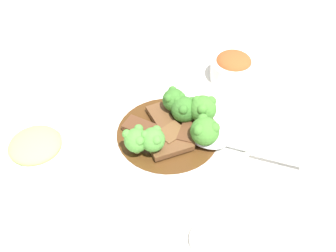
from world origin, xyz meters
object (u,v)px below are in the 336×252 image
object	(u,v)px
beef_strip_1	(190,130)
sauce_dish	(210,239)
broccoli_floret_2	(203,109)
broccoli_floret_5	(184,109)
beef_strip_0	(162,118)
side_bowl_appetizer	(37,151)
beef_strip_3	(173,133)
side_bowl_kimchi	(233,67)
beef_strip_4	(172,148)
serving_spoon	(216,141)
broccoli_floret_1	(174,100)
broccoli_floret_0	(136,140)
broccoli_floret_3	(153,139)
beef_strip_2	(142,128)
broccoli_floret_4	(205,131)
main_plate	(168,135)

from	to	relation	value
beef_strip_1	sauce_dish	distance (m)	0.21
broccoli_floret_2	broccoli_floret_5	world-z (taller)	broccoli_floret_2
beef_strip_0	side_bowl_appetizer	distance (m)	0.23
beef_strip_3	side_bowl_kimchi	xyz separation A→B (m)	(-0.09, 0.21, 0.01)
beef_strip_3	broccoli_floret_5	bearing A→B (deg)	122.41
beef_strip_4	serving_spoon	distance (m)	0.08
beef_strip_0	broccoli_floret_1	xyz separation A→B (m)	(-0.01, 0.03, 0.03)
broccoli_floret_0	broccoli_floret_3	size ratio (longest dim) A/B	0.94
beef_strip_2	broccoli_floret_4	distance (m)	0.12
broccoli_floret_3	side_bowl_kimchi	world-z (taller)	broccoli_floret_3
beef_strip_3	side_bowl_kimchi	distance (m)	0.23
beef_strip_1	broccoli_floret_3	bearing A→B (deg)	-86.77
broccoli_floret_2	serving_spoon	xyz separation A→B (m)	(0.06, -0.01, -0.03)
side_bowl_kimchi	broccoli_floret_0	bearing A→B (deg)	-71.80
beef_strip_3	side_bowl_kimchi	world-z (taller)	side_bowl_kimchi
beef_strip_3	serving_spoon	bearing A→B (deg)	45.40
beef_strip_0	serving_spoon	world-z (taller)	serving_spoon
broccoli_floret_0	main_plate	bearing A→B (deg)	99.34
broccoli_floret_3	broccoli_floret_5	xyz separation A→B (m)	(-0.04, 0.09, -0.00)
beef_strip_0	broccoli_floret_0	world-z (taller)	broccoli_floret_0
beef_strip_3	serving_spoon	distance (m)	0.08
beef_strip_1	beef_strip_4	bearing A→B (deg)	-69.01
broccoli_floret_2	sauce_dish	bearing A→B (deg)	-31.09
beef_strip_0	broccoli_floret_4	bearing A→B (deg)	23.39
broccoli_floret_1	side_bowl_kimchi	xyz separation A→B (m)	(-0.04, 0.17, -0.02)
beef_strip_0	broccoli_floret_3	bearing A→B (deg)	-41.58
beef_strip_4	broccoli_floret_0	xyz separation A→B (m)	(-0.03, -0.05, 0.02)
beef_strip_2	broccoli_floret_5	size ratio (longest dim) A/B	1.45
serving_spoon	main_plate	bearing A→B (deg)	-139.45
main_plate	broccoli_floret_0	bearing A→B (deg)	-80.66
broccoli_floret_2	broccoli_floret_3	distance (m)	0.11
beef_strip_1	beef_strip_3	xyz separation A→B (m)	(-0.01, -0.03, -0.00)
broccoli_floret_3	broccoli_floret_4	size ratio (longest dim) A/B	0.96
beef_strip_0	beef_strip_2	xyz separation A→B (m)	(0.00, -0.04, -0.00)
broccoli_floret_2	broccoli_floret_5	size ratio (longest dim) A/B	1.15
broccoli_floret_1	broccoli_floret_5	bearing A→B (deg)	9.99
serving_spoon	beef_strip_2	bearing A→B (deg)	-135.20
side_bowl_kimchi	side_bowl_appetizer	bearing A→B (deg)	-88.22
beef_strip_2	broccoli_floret_4	xyz separation A→B (m)	(0.08, 0.08, 0.03)
beef_strip_2	broccoli_floret_0	world-z (taller)	broccoli_floret_0
broccoli_floret_0	side_bowl_appetizer	bearing A→B (deg)	-117.45
side_bowl_kimchi	broccoli_floret_2	bearing A→B (deg)	-57.33
beef_strip_4	beef_strip_0	bearing A→B (deg)	163.38
beef_strip_0	serving_spoon	size ratio (longest dim) A/B	0.45
beef_strip_1	serving_spoon	xyz separation A→B (m)	(0.05, 0.02, -0.00)
broccoli_floret_0	broccoli_floret_3	bearing A→B (deg)	56.49
beef_strip_3	broccoli_floret_4	bearing A→B (deg)	43.53
main_plate	beef_strip_0	xyz separation A→B (m)	(-0.03, 0.01, 0.01)
beef_strip_3	broccoli_floret_0	bearing A→B (deg)	-91.49
beef_strip_2	beef_strip_3	bearing A→B (deg)	44.03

